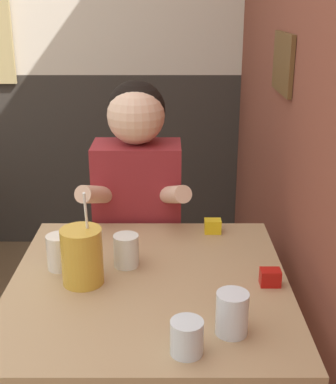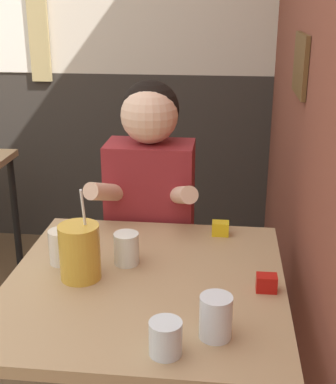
# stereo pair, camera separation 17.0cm
# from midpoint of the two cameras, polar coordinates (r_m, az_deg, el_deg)

# --- Properties ---
(brick_wall_right) EXTENTS (0.08, 4.22, 2.70)m
(brick_wall_right) POSITION_cam_midpoint_polar(r_m,az_deg,el_deg) (2.17, 17.09, 14.25)
(brick_wall_right) COLOR brown
(brick_wall_right) RESTS_ON ground_plane
(back_wall) EXTENTS (5.62, 0.09, 2.70)m
(back_wall) POSITION_cam_midpoint_polar(r_m,az_deg,el_deg) (3.42, -10.68, 16.71)
(back_wall) COLOR beige
(back_wall) RESTS_ON ground_plane
(main_table) EXTENTS (0.84, 0.87, 0.73)m
(main_table) POSITION_cam_midpoint_polar(r_m,az_deg,el_deg) (1.67, 0.55, -11.55)
(main_table) COLOR tan
(main_table) RESTS_ON ground_plane
(person_seated) EXTENTS (0.42, 0.42, 1.25)m
(person_seated) POSITION_cam_midpoint_polar(r_m,az_deg,el_deg) (2.17, 0.38, -3.48)
(person_seated) COLOR maroon
(person_seated) RESTS_ON ground_plane
(cocktail_pitcher) EXTENTS (0.12, 0.12, 0.29)m
(cocktail_pitcher) POSITION_cam_midpoint_polar(r_m,az_deg,el_deg) (1.62, -6.44, -6.44)
(cocktail_pitcher) COLOR gold
(cocktail_pitcher) RESTS_ON main_table
(glass_near_pitcher) EXTENTS (0.08, 0.08, 0.11)m
(glass_near_pitcher) POSITION_cam_midpoint_polar(r_m,az_deg,el_deg) (1.38, 8.74, -13.14)
(glass_near_pitcher) COLOR silver
(glass_near_pitcher) RESTS_ON main_table
(glass_center) EXTENTS (0.08, 0.08, 0.10)m
(glass_center) POSITION_cam_midpoint_polar(r_m,az_deg,el_deg) (1.71, -1.61, -6.12)
(glass_center) COLOR silver
(glass_center) RESTS_ON main_table
(glass_far_side) EXTENTS (0.08, 0.08, 0.11)m
(glass_far_side) POSITION_cam_midpoint_polar(r_m,az_deg,el_deg) (1.73, -8.55, -5.86)
(glass_far_side) COLOR silver
(glass_far_side) RESTS_ON main_table
(glass_by_brick) EXTENTS (0.08, 0.08, 0.09)m
(glass_by_brick) POSITION_cam_midpoint_polar(r_m,az_deg,el_deg) (1.31, 3.57, -15.38)
(glass_by_brick) COLOR silver
(glass_by_brick) RESTS_ON main_table
(condiment_ketchup) EXTENTS (0.06, 0.04, 0.05)m
(condiment_ketchup) POSITION_cam_midpoint_polar(r_m,az_deg,el_deg) (1.61, 13.50, -9.50)
(condiment_ketchup) COLOR #B7140F
(condiment_ketchup) RESTS_ON main_table
(condiment_mustard) EXTENTS (0.06, 0.04, 0.05)m
(condiment_mustard) POSITION_cam_midpoint_polar(r_m,az_deg,el_deg) (1.94, 8.13, -3.92)
(condiment_mustard) COLOR yellow
(condiment_mustard) RESTS_ON main_table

